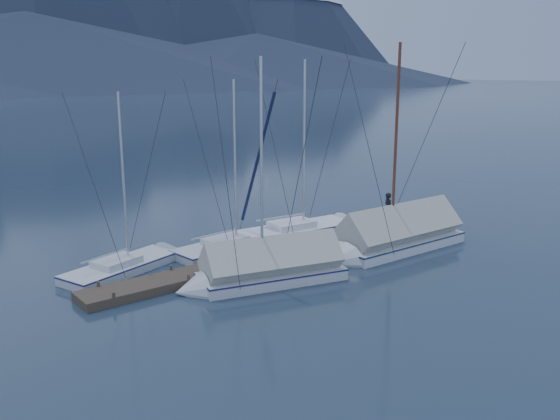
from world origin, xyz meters
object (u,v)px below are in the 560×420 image
at_px(sailboat_covered_near, 389,240).
at_px(sailboat_covered_far, 259,272).
at_px(person, 388,209).
at_px(sailboat_open_left, 136,263).
at_px(sailboat_open_right, 311,229).
at_px(sailboat_open_mid, 244,244).

height_order(sailboat_covered_near, sailboat_covered_far, sailboat_covered_near).
bearing_deg(person, sailboat_covered_near, 151.90).
height_order(sailboat_open_left, sailboat_open_right, sailboat_open_right).
bearing_deg(sailboat_open_left, sailboat_open_right, -2.95).
xyz_separation_m(sailboat_open_mid, person, (7.45, -2.29, 1.04)).
bearing_deg(sailboat_open_right, sailboat_open_mid, 179.73).
bearing_deg(person, sailboat_covered_far, 121.54).
relative_size(sailboat_open_mid, sailboat_covered_near, 0.82).
relative_size(sailboat_open_left, sailboat_open_mid, 0.94).
bearing_deg(sailboat_open_mid, person, -17.10).
xyz_separation_m(sailboat_covered_near, sailboat_covered_far, (-7.29, 0.19, -0.05)).
xyz_separation_m(sailboat_open_mid, sailboat_open_right, (4.21, -0.02, 0.02)).
xyz_separation_m(sailboat_covered_near, person, (2.52, 2.31, 0.67)).
bearing_deg(sailboat_open_right, person, -35.02).
height_order(sailboat_covered_far, person, sailboat_covered_far).
relative_size(sailboat_open_mid, sailboat_open_right, 0.90).
bearing_deg(sailboat_covered_far, sailboat_open_right, 33.81).
height_order(sailboat_open_left, sailboat_covered_far, sailboat_covered_far).
bearing_deg(sailboat_open_left, sailboat_open_mid, -5.10).
xyz_separation_m(sailboat_open_left, sailboat_open_right, (9.44, -0.49, 0.03)).
bearing_deg(sailboat_open_right, sailboat_open_left, 177.05).
distance_m(sailboat_open_right, person, 4.09).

